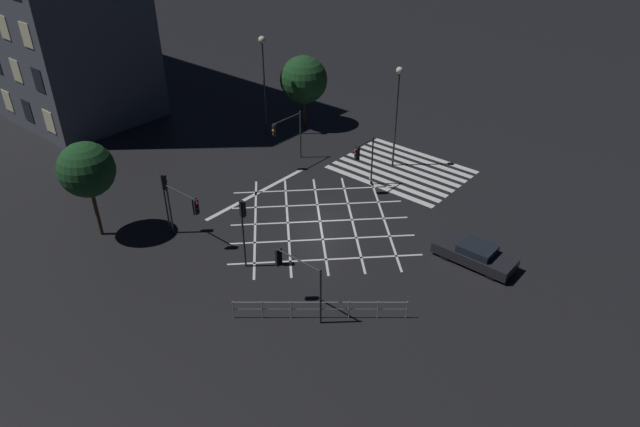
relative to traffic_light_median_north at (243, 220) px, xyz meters
name	(u,v)px	position (x,y,z in m)	size (l,w,h in m)	color
ground_plane	(320,221)	(-0.15, -6.19, -3.02)	(200.00, 200.00, 0.00)	black
road_markings	(374,184)	(0.13, -12.39, -3.02)	(13.81, 19.62, 0.01)	silver
traffic_light_median_north	(243,220)	(0.00, 0.00, 0.00)	(0.36, 0.39, 4.23)	#2D2D30
traffic_light_median_south	(363,155)	(0.26, -11.16, -0.35)	(0.36, 2.07, 3.66)	#2D2D30
traffic_light_ne_cross	(165,191)	(6.02, 0.62, -0.16)	(0.36, 0.39, 4.00)	#2D2D30
traffic_light_nw_main	(295,270)	(-4.53, 0.91, -0.56)	(3.00, 0.36, 3.32)	#2D2D30
traffic_light_ne_main	(185,205)	(4.28, 0.60, -0.45)	(2.91, 0.36, 3.47)	#2D2D30
traffic_light_se_cross	(286,130)	(6.87, -10.64, -0.23)	(0.36, 2.99, 3.76)	#2D2D30
street_lamp_east	(397,99)	(0.74, -15.67, 2.19)	(0.49, 0.49, 7.47)	#2D2D30
street_lamp_west	(263,64)	(11.93, -13.63, 2.89)	(0.55, 0.55, 8.08)	#2D2D30
street_tree_near	(304,80)	(10.90, -17.18, 0.96)	(3.95, 3.95, 5.96)	#473323
street_tree_far	(87,170)	(9.09, 3.51, 1.40)	(3.24, 3.24, 6.05)	#473323
waiting_car	(475,254)	(-9.62, -8.49, -2.44)	(4.61, 1.76, 1.22)	black
pedestrian_railing	(320,308)	(-5.93, 0.65, -2.35)	(6.60, 5.59, 1.05)	#9EA0A5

